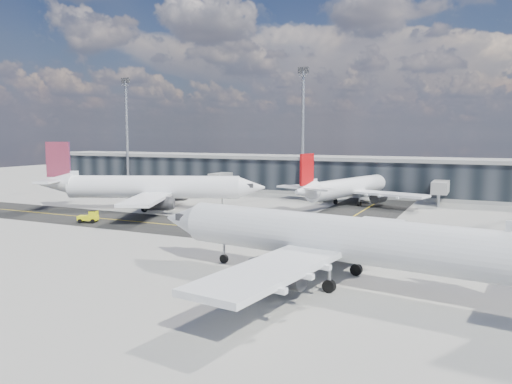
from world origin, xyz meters
TOP-DOWN VIEW (x-y plane):
  - ground at (0.00, 0.00)m, footprint 300.00×300.00m
  - taxiway_lanes at (3.91, 10.74)m, footprint 180.00×63.00m
  - terminal_concourse at (0.04, 54.93)m, footprint 152.00×19.80m
  - floodlight_masts at (0.00, 48.00)m, footprint 102.50×0.70m
  - airliner_af at (-18.26, 15.84)m, footprint 40.74×35.23m
  - airliner_redtail at (13.56, 37.21)m, footprint 30.48×35.43m
  - airliner_near at (26.31, -14.61)m, footprint 42.96×36.75m
  - baggage_tug at (-18.41, 0.15)m, footprint 3.37×2.50m
  - service_van at (16.07, 43.79)m, footprint 2.93×5.78m

SIDE VIEW (x-z plane):
  - ground at x=0.00m, z-range 0.00..0.00m
  - taxiway_lanes at x=3.91m, z-range -0.01..0.03m
  - service_van at x=16.07m, z-range 0.00..1.56m
  - baggage_tug at x=-18.41m, z-range 0.00..1.91m
  - airliner_redtail at x=13.56m, z-range -1.80..8.82m
  - terminal_concourse at x=0.04m, z-range -0.31..8.49m
  - airliner_af at x=-18.26m, z-range -2.13..10.45m
  - airliner_near at x=26.31m, z-range -2.16..10.57m
  - floodlight_masts at x=0.00m, z-range 1.16..30.06m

